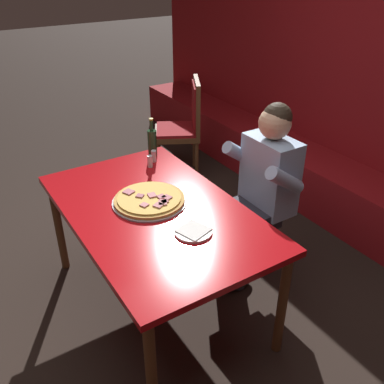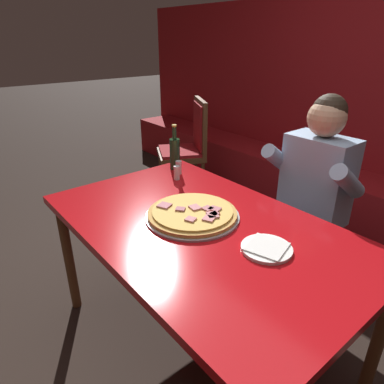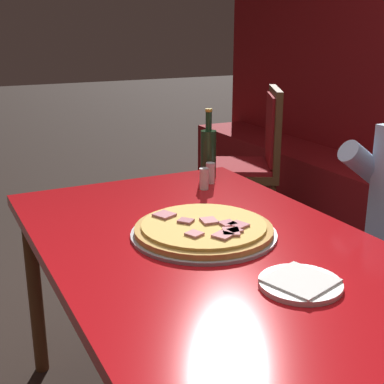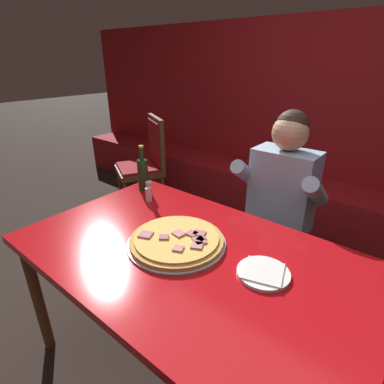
{
  "view_description": "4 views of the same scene",
  "coord_description": "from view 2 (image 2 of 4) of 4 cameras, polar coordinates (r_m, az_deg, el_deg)",
  "views": [
    {
      "loc": [
        1.94,
        -0.96,
        2.11
      ],
      "look_at": [
        0.09,
        0.21,
        0.85
      ],
      "focal_mm": 40.0,
      "sensor_mm": 36.0,
      "label": 1
    },
    {
      "loc": [
        1.04,
        -0.91,
        1.56
      ],
      "look_at": [
        -0.2,
        0.11,
        0.82
      ],
      "focal_mm": 32.0,
      "sensor_mm": 36.0,
      "label": 2
    },
    {
      "loc": [
        1.28,
        -0.72,
        1.38
      ],
      "look_at": [
        -0.17,
        0.01,
        0.87
      ],
      "focal_mm": 50.0,
      "sensor_mm": 36.0,
      "label": 3
    },
    {
      "loc": [
        0.71,
        -0.84,
        1.54
      ],
      "look_at": [
        -0.22,
        0.29,
        0.88
      ],
      "focal_mm": 28.0,
      "sensor_mm": 36.0,
      "label": 4
    }
  ],
  "objects": [
    {
      "name": "shaker_black_pepper",
      "position": [
        2.07,
        -2.56,
        3.13
      ],
      "size": [
        0.04,
        0.04,
        0.09
      ],
      "color": "silver",
      "rests_on": "main_dining_table"
    },
    {
      "name": "beer_bottle",
      "position": [
        2.22,
        -2.88,
        6.57
      ],
      "size": [
        0.07,
        0.07,
        0.29
      ],
      "color": "#19381E",
      "rests_on": "main_dining_table"
    },
    {
      "name": "dining_chair_near_right",
      "position": [
        3.43,
        -0.54,
        8.05
      ],
      "size": [
        0.6,
        0.6,
        1.01
      ],
      "color": "brown",
      "rests_on": "ground_plane"
    },
    {
      "name": "shaker_red_pepper_flakes",
      "position": [
        2.16,
        -2.23,
        4.0
      ],
      "size": [
        0.04,
        0.04,
        0.09
      ],
      "color": "silver",
      "rests_on": "main_dining_table"
    },
    {
      "name": "diner_seated_blue_shirt",
      "position": [
        2.11,
        18.57,
        -0.45
      ],
      "size": [
        0.53,
        0.53,
        1.27
      ],
      "color": "black",
      "rests_on": "ground_plane"
    },
    {
      "name": "main_dining_table",
      "position": [
        1.63,
        1.57,
        -7.46
      ],
      "size": [
        1.55,
        0.95,
        0.76
      ],
      "color": "brown",
      "rests_on": "ground_plane"
    },
    {
      "name": "pizza",
      "position": [
        1.65,
        0.08,
        -3.61
      ],
      "size": [
        0.45,
        0.45,
        0.05
      ],
      "color": "#9E9EA3",
      "rests_on": "main_dining_table"
    },
    {
      "name": "plate_white_paper",
      "position": [
        1.44,
        12.32,
        -9.14
      ],
      "size": [
        0.21,
        0.21,
        0.02
      ],
      "color": "white",
      "rests_on": "main_dining_table"
    },
    {
      "name": "ground_plane",
      "position": [
        2.08,
        1.33,
        -23.72
      ],
      "size": [
        24.0,
        24.0,
        0.0
      ],
      "primitive_type": "plane",
      "color": "black"
    },
    {
      "name": "booth_bench",
      "position": [
        3.24,
        27.25,
        -2.45
      ],
      "size": [
        6.46,
        0.48,
        0.46
      ],
      "primitive_type": "cube",
      "color": "maroon",
      "rests_on": "ground_plane"
    }
  ]
}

